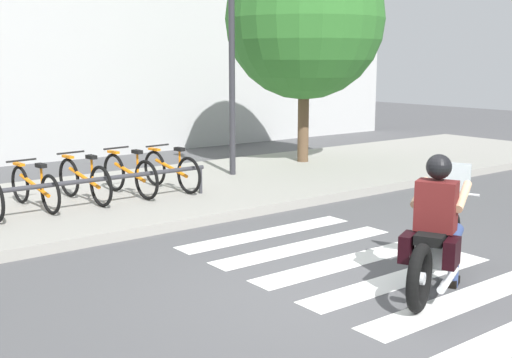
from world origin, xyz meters
TOP-DOWN VIEW (x-y plane):
  - ground_plane at (0.00, 0.00)m, footprint 48.00×48.00m
  - sidewalk at (0.00, 5.47)m, footprint 24.00×4.40m
  - crosswalk_stripe_1 at (0.80, -0.80)m, footprint 2.80×0.40m
  - crosswalk_stripe_2 at (0.80, 0.00)m, footprint 2.80×0.40m
  - crosswalk_stripe_3 at (0.80, 0.80)m, footprint 2.80×0.40m
  - crosswalk_stripe_4 at (0.80, 1.60)m, footprint 2.80×0.40m
  - crosswalk_stripe_5 at (0.80, 2.40)m, footprint 2.80×0.40m
  - motorcycle at (0.89, -0.39)m, footprint 2.02×1.05m
  - rider at (0.82, -0.42)m, footprint 0.76×0.70m
  - bicycle_1 at (-1.47, 5.25)m, footprint 0.48×1.64m
  - bicycle_2 at (-0.68, 5.24)m, footprint 0.48×1.67m
  - bicycle_3 at (0.12, 5.24)m, footprint 0.48×1.64m
  - bicycle_4 at (0.91, 5.24)m, footprint 0.48×1.64m
  - bike_rack at (-0.68, 4.69)m, footprint 3.78×0.07m
  - street_lamp at (2.67, 5.87)m, footprint 0.28×0.28m
  - tree_near_rack at (4.89, 6.27)m, footprint 3.46×3.46m
  - building_backdrop at (0.00, 11.17)m, footprint 24.00×1.20m

SIDE VIEW (x-z plane):
  - ground_plane at x=0.00m, z-range 0.00..0.00m
  - crosswalk_stripe_1 at x=0.80m, z-range 0.00..0.01m
  - crosswalk_stripe_2 at x=0.80m, z-range 0.00..0.01m
  - crosswalk_stripe_3 at x=0.80m, z-range 0.00..0.01m
  - crosswalk_stripe_4 at x=0.80m, z-range 0.00..0.01m
  - crosswalk_stripe_5 at x=0.80m, z-range 0.00..0.01m
  - sidewalk at x=0.00m, z-range 0.00..0.15m
  - motorcycle at x=0.89m, z-range -0.16..1.10m
  - bicycle_1 at x=-1.47m, z-range 0.12..0.85m
  - bicycle_4 at x=0.91m, z-range 0.12..0.89m
  - bicycle_2 at x=-0.68m, z-range 0.12..0.90m
  - bicycle_3 at x=0.12m, z-range 0.11..0.91m
  - bike_rack at x=-0.68m, z-range 0.32..0.81m
  - rider at x=0.82m, z-range 0.11..1.57m
  - street_lamp at x=2.67m, z-range 0.45..4.69m
  - tree_near_rack at x=4.89m, z-range 0.76..5.76m
  - building_backdrop at x=0.00m, z-range 0.00..6.67m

